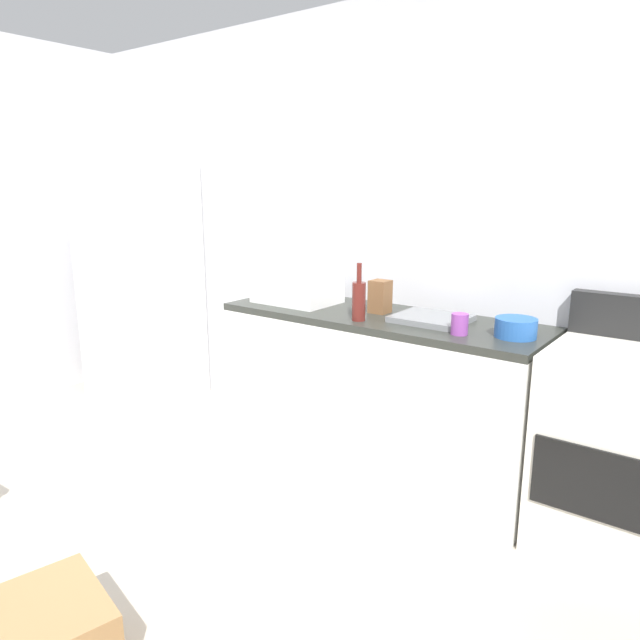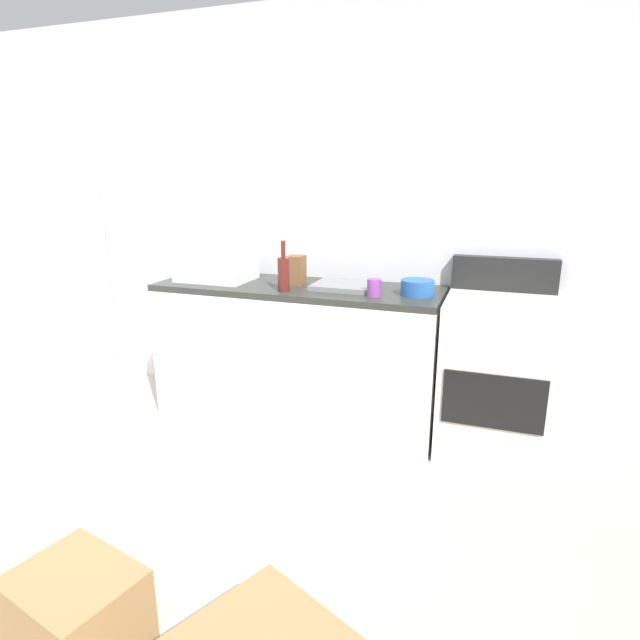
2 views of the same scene
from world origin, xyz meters
The scene contains 11 objects.
ground_plane centered at (0.00, 0.00, 0.00)m, with size 6.00×6.00×0.00m, color #B2A899.
wall_back centered at (0.00, 1.55, 1.30)m, with size 5.00×0.10×2.60m, color silver.
kitchen_counter centered at (0.30, 1.20, 0.45)m, with size 1.80×0.60×0.90m.
refrigerator centered at (-1.75, 1.15, 0.87)m, with size 0.68×0.66×1.74m, color white.
stove_oven centered at (1.52, 1.21, 0.47)m, with size 0.60×0.61×1.10m.
microwave centered at (-0.27, 1.19, 1.04)m, with size 0.46×0.34×0.27m, color white.
sink_basin centered at (0.60, 1.22, 0.92)m, with size 0.36×0.32×0.03m, color slate.
wine_bottle centered at (0.29, 1.01, 1.01)m, with size 0.07×0.07×0.30m.
coffee_mug centered at (0.83, 1.06, 0.95)m, with size 0.08×0.08×0.10m, color purple.
knife_block centered at (0.28, 1.24, 0.99)m, with size 0.10×0.10×0.18m, color brown.
mixing_bowl centered at (1.05, 1.16, 0.95)m, with size 0.19×0.19×0.09m, color #2659A5.
Camera 1 is at (1.89, -1.44, 1.59)m, focal length 32.42 mm.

